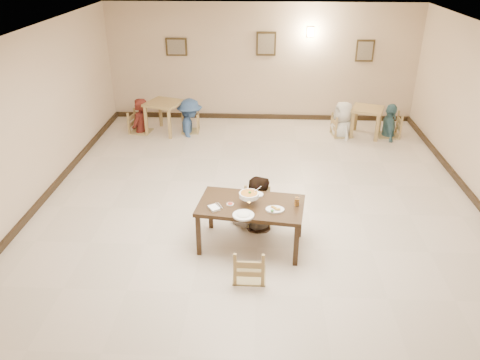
# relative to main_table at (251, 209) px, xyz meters

# --- Properties ---
(floor) EXTENTS (10.00, 10.00, 0.00)m
(floor) POSITION_rel_main_table_xyz_m (0.11, 1.04, -0.66)
(floor) COLOR beige
(floor) RESTS_ON ground
(ceiling) EXTENTS (10.00, 10.00, 0.00)m
(ceiling) POSITION_rel_main_table_xyz_m (0.11, 1.04, 2.34)
(ceiling) COLOR white
(ceiling) RESTS_ON wall_back
(wall_back) EXTENTS (10.00, 0.00, 10.00)m
(wall_back) POSITION_rel_main_table_xyz_m (0.11, 6.04, 0.84)
(wall_back) COLOR beige
(wall_back) RESTS_ON floor
(wall_left) EXTENTS (0.00, 10.00, 10.00)m
(wall_left) POSITION_rel_main_table_xyz_m (-3.89, 1.04, 0.84)
(wall_left) COLOR beige
(wall_left) RESTS_ON floor
(baseboard_back) EXTENTS (8.00, 0.06, 0.12)m
(baseboard_back) POSITION_rel_main_table_xyz_m (0.11, 6.01, -0.60)
(baseboard_back) COLOR black
(baseboard_back) RESTS_ON floor
(baseboard_left) EXTENTS (0.06, 10.00, 0.12)m
(baseboard_left) POSITION_rel_main_table_xyz_m (-3.86, 1.04, -0.60)
(baseboard_left) COLOR black
(baseboard_left) RESTS_ON floor
(picture_a) EXTENTS (0.55, 0.04, 0.45)m
(picture_a) POSITION_rel_main_table_xyz_m (-2.09, 6.00, 1.24)
(picture_a) COLOR #342814
(picture_a) RESTS_ON wall_back
(picture_b) EXTENTS (0.50, 0.04, 0.60)m
(picture_b) POSITION_rel_main_table_xyz_m (0.21, 6.00, 1.34)
(picture_b) COLOR #342814
(picture_b) RESTS_ON wall_back
(picture_c) EXTENTS (0.45, 0.04, 0.55)m
(picture_c) POSITION_rel_main_table_xyz_m (2.71, 6.00, 1.19)
(picture_c) COLOR #342814
(picture_c) RESTS_ON wall_back
(wall_sconce) EXTENTS (0.16, 0.05, 0.22)m
(wall_sconce) POSITION_rel_main_table_xyz_m (1.31, 6.00, 1.64)
(wall_sconce) COLOR #FFD88C
(wall_sconce) RESTS_ON wall_back
(main_table) EXTENTS (1.69, 1.10, 0.74)m
(main_table) POSITION_rel_main_table_xyz_m (0.00, 0.00, 0.00)
(main_table) COLOR #342212
(main_table) RESTS_ON floor
(chair_far) EXTENTS (0.49, 0.49, 1.04)m
(chair_far) POSITION_rel_main_table_xyz_m (0.08, 0.73, -0.14)
(chair_far) COLOR tan
(chair_far) RESTS_ON floor
(chair_near) EXTENTS (0.46, 0.46, 0.99)m
(chair_near) POSITION_rel_main_table_xyz_m (0.01, -0.78, -0.17)
(chair_near) COLOR tan
(chair_near) RESTS_ON floor
(main_diner) EXTENTS (0.89, 0.70, 1.77)m
(main_diner) POSITION_rel_main_table_xyz_m (0.07, 0.63, 0.22)
(main_diner) COLOR gray
(main_diner) RESTS_ON floor
(curry_warmer) EXTENTS (0.33, 0.30, 0.27)m
(curry_warmer) POSITION_rel_main_table_xyz_m (-0.03, -0.00, 0.24)
(curry_warmer) COLOR silver
(curry_warmer) RESTS_ON main_table
(rice_plate_far) EXTENTS (0.28, 0.28, 0.06)m
(rice_plate_far) POSITION_rel_main_table_xyz_m (0.05, 0.28, 0.09)
(rice_plate_far) COLOR white
(rice_plate_far) RESTS_ON main_table
(rice_plate_near) EXTENTS (0.31, 0.31, 0.07)m
(rice_plate_near) POSITION_rel_main_table_xyz_m (-0.10, -0.35, 0.10)
(rice_plate_near) COLOR white
(rice_plate_near) RESTS_ON main_table
(fried_plate) EXTENTS (0.28, 0.28, 0.06)m
(fried_plate) POSITION_rel_main_table_xyz_m (0.36, -0.17, 0.10)
(fried_plate) COLOR white
(fried_plate) RESTS_ON main_table
(chili_dish) EXTENTS (0.11, 0.11, 0.02)m
(chili_dish) POSITION_rel_main_table_xyz_m (-0.31, -0.04, 0.09)
(chili_dish) COLOR white
(chili_dish) RESTS_ON main_table
(napkin_cutlery) EXTENTS (0.24, 0.28, 0.03)m
(napkin_cutlery) POSITION_rel_main_table_xyz_m (-0.54, -0.17, 0.10)
(napkin_cutlery) COLOR white
(napkin_cutlery) RESTS_ON main_table
(drink_glass) EXTENTS (0.07, 0.07, 0.15)m
(drink_glass) POSITION_rel_main_table_xyz_m (0.69, -0.01, 0.15)
(drink_glass) COLOR white
(drink_glass) RESTS_ON main_table
(bg_table_left) EXTENTS (1.01, 1.01, 0.79)m
(bg_table_left) POSITION_rel_main_table_xyz_m (-2.29, 4.87, -0.01)
(bg_table_left) COLOR #A7884F
(bg_table_left) RESTS_ON floor
(bg_table_right) EXTENTS (0.90, 0.90, 0.71)m
(bg_table_right) POSITION_rel_main_table_xyz_m (2.70, 4.87, -0.09)
(bg_table_right) COLOR #A7884F
(bg_table_right) RESTS_ON floor
(bg_chair_ll) EXTENTS (0.49, 0.49, 1.04)m
(bg_chair_ll) POSITION_rel_main_table_xyz_m (-2.91, 4.84, -0.14)
(bg_chair_ll) COLOR tan
(bg_chair_ll) RESTS_ON floor
(bg_chair_lr) EXTENTS (0.43, 0.43, 0.93)m
(bg_chair_lr) POSITION_rel_main_table_xyz_m (-1.66, 4.94, -0.20)
(bg_chair_lr) COLOR tan
(bg_chair_lr) RESTS_ON floor
(bg_chair_rl) EXTENTS (0.47, 0.47, 1.00)m
(bg_chair_rl) POSITION_rel_main_table_xyz_m (2.13, 4.86, -0.16)
(bg_chair_rl) COLOR tan
(bg_chair_rl) RESTS_ON floor
(bg_chair_rr) EXTENTS (0.51, 0.51, 1.09)m
(bg_chair_rr) POSITION_rel_main_table_xyz_m (3.28, 4.89, -0.12)
(bg_chair_rr) COLOR tan
(bg_chair_rr) RESTS_ON floor
(bg_diner_a) EXTENTS (0.58, 0.73, 1.75)m
(bg_diner_a) POSITION_rel_main_table_xyz_m (-2.91, 4.84, 0.21)
(bg_diner_a) COLOR #521A14
(bg_diner_a) RESTS_ON floor
(bg_diner_b) EXTENTS (0.81, 1.19, 1.69)m
(bg_diner_b) POSITION_rel_main_table_xyz_m (-1.66, 4.94, 0.18)
(bg_diner_b) COLOR #355687
(bg_diner_b) RESTS_ON floor
(bg_diner_c) EXTENTS (0.73, 0.95, 1.72)m
(bg_diner_c) POSITION_rel_main_table_xyz_m (2.13, 4.86, 0.20)
(bg_diner_c) COLOR silver
(bg_diner_c) RESTS_ON floor
(bg_diner_d) EXTENTS (0.46, 0.97, 1.62)m
(bg_diner_d) POSITION_rel_main_table_xyz_m (3.28, 4.89, 0.15)
(bg_diner_d) COLOR slate
(bg_diner_d) RESTS_ON floor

